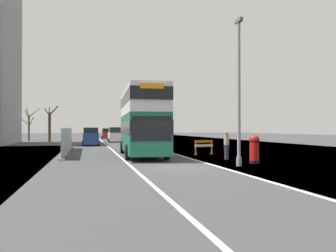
{
  "coord_description": "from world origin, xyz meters",
  "views": [
    {
      "loc": [
        -4.32,
        -17.34,
        2.03
      ],
      "look_at": [
        1.03,
        5.23,
        2.2
      ],
      "focal_mm": 36.37,
      "sensor_mm": 36.0,
      "label": 1
    }
  ],
  "objects_px": {
    "roadworks_barrier": "(204,146)",
    "car_oncoming_near": "(91,137)",
    "red_pillar_postbox": "(254,148)",
    "car_far_side": "(107,134)",
    "pedestrian_at_kerb": "(227,145)",
    "double_decker_bus": "(142,121)",
    "car_receding_far": "(115,135)",
    "car_receding_mid": "(115,135)",
    "lamppost_foreground": "(239,97)"
  },
  "relations": [
    {
      "from": "roadworks_barrier",
      "to": "pedestrian_at_kerb",
      "type": "relative_size",
      "value": 0.88
    },
    {
      "from": "pedestrian_at_kerb",
      "to": "red_pillar_postbox",
      "type": "bearing_deg",
      "value": -77.16
    },
    {
      "from": "red_pillar_postbox",
      "to": "roadworks_barrier",
      "type": "relative_size",
      "value": 1.04
    },
    {
      "from": "red_pillar_postbox",
      "to": "car_receding_mid",
      "type": "bearing_deg",
      "value": 99.35
    },
    {
      "from": "roadworks_barrier",
      "to": "car_far_side",
      "type": "distance_m",
      "value": 43.96
    },
    {
      "from": "lamppost_foreground",
      "to": "car_receding_far",
      "type": "relative_size",
      "value": 1.83
    },
    {
      "from": "car_oncoming_near",
      "to": "car_receding_mid",
      "type": "relative_size",
      "value": 0.95
    },
    {
      "from": "car_oncoming_near",
      "to": "car_far_side",
      "type": "height_order",
      "value": "car_oncoming_near"
    },
    {
      "from": "double_decker_bus",
      "to": "pedestrian_at_kerb",
      "type": "xyz_separation_m",
      "value": [
        4.91,
        -4.29,
        -1.66
      ]
    },
    {
      "from": "car_far_side",
      "to": "pedestrian_at_kerb",
      "type": "xyz_separation_m",
      "value": [
        5.14,
        -47.83,
        -0.04
      ]
    },
    {
      "from": "car_receding_mid",
      "to": "car_receding_far",
      "type": "bearing_deg",
      "value": 85.23
    },
    {
      "from": "red_pillar_postbox",
      "to": "car_far_side",
      "type": "xyz_separation_m",
      "value": [
        -5.75,
        50.47,
        0.05
      ]
    },
    {
      "from": "double_decker_bus",
      "to": "car_receding_mid",
      "type": "height_order",
      "value": "double_decker_bus"
    },
    {
      "from": "roadworks_barrier",
      "to": "car_oncoming_near",
      "type": "relative_size",
      "value": 0.41
    },
    {
      "from": "car_receding_mid",
      "to": "pedestrian_at_kerb",
      "type": "bearing_deg",
      "value": -80.96
    },
    {
      "from": "red_pillar_postbox",
      "to": "car_far_side",
      "type": "relative_size",
      "value": 0.38
    },
    {
      "from": "double_decker_bus",
      "to": "car_oncoming_near",
      "type": "relative_size",
      "value": 2.73
    },
    {
      "from": "car_oncoming_near",
      "to": "pedestrian_at_kerb",
      "type": "distance_m",
      "value": 22.22
    },
    {
      "from": "double_decker_bus",
      "to": "lamppost_foreground",
      "type": "distance_m",
      "value": 9.09
    },
    {
      "from": "lamppost_foreground",
      "to": "red_pillar_postbox",
      "type": "distance_m",
      "value": 3.4
    },
    {
      "from": "car_receding_far",
      "to": "car_receding_mid",
      "type": "bearing_deg",
      "value": -94.77
    },
    {
      "from": "lamppost_foreground",
      "to": "pedestrian_at_kerb",
      "type": "bearing_deg",
      "value": 76.65
    },
    {
      "from": "car_oncoming_near",
      "to": "car_receding_far",
      "type": "distance_m",
      "value": 18.9
    },
    {
      "from": "roadworks_barrier",
      "to": "pedestrian_at_kerb",
      "type": "distance_m",
      "value": 4.17
    },
    {
      "from": "lamppost_foreground",
      "to": "car_far_side",
      "type": "height_order",
      "value": "lamppost_foreground"
    },
    {
      "from": "lamppost_foreground",
      "to": "red_pillar_postbox",
      "type": "xyz_separation_m",
      "value": [
        1.5,
        1.14,
        -2.83
      ]
    },
    {
      "from": "pedestrian_at_kerb",
      "to": "roadworks_barrier",
      "type": "bearing_deg",
      "value": 91.34
    },
    {
      "from": "red_pillar_postbox",
      "to": "car_receding_mid",
      "type": "height_order",
      "value": "car_receding_mid"
    },
    {
      "from": "car_far_side",
      "to": "pedestrian_at_kerb",
      "type": "height_order",
      "value": "car_far_side"
    },
    {
      "from": "red_pillar_postbox",
      "to": "roadworks_barrier",
      "type": "height_order",
      "value": "red_pillar_postbox"
    },
    {
      "from": "car_oncoming_near",
      "to": "double_decker_bus",
      "type": "bearing_deg",
      "value": -77.66
    },
    {
      "from": "double_decker_bus",
      "to": "car_receding_far",
      "type": "height_order",
      "value": "double_decker_bus"
    },
    {
      "from": "roadworks_barrier",
      "to": "car_receding_far",
      "type": "xyz_separation_m",
      "value": [
        -4.05,
        34.79,
        0.25
      ]
    },
    {
      "from": "lamppost_foreground",
      "to": "car_receding_mid",
      "type": "bearing_deg",
      "value": 96.58
    },
    {
      "from": "red_pillar_postbox",
      "to": "roadworks_barrier",
      "type": "xyz_separation_m",
      "value": [
        -0.7,
        6.8,
        -0.22
      ]
    },
    {
      "from": "red_pillar_postbox",
      "to": "roadworks_barrier",
      "type": "bearing_deg",
      "value": 95.88
    },
    {
      "from": "car_oncoming_near",
      "to": "car_receding_far",
      "type": "bearing_deg",
      "value": 76.79
    },
    {
      "from": "double_decker_bus",
      "to": "car_far_side",
      "type": "relative_size",
      "value": 2.46
    },
    {
      "from": "double_decker_bus",
      "to": "car_receding_mid",
      "type": "distance_m",
      "value": 26.25
    },
    {
      "from": "car_receding_far",
      "to": "double_decker_bus",
      "type": "bearing_deg",
      "value": -91.27
    },
    {
      "from": "double_decker_bus",
      "to": "roadworks_barrier",
      "type": "height_order",
      "value": "double_decker_bus"
    },
    {
      "from": "red_pillar_postbox",
      "to": "car_oncoming_near",
      "type": "bearing_deg",
      "value": 111.37
    },
    {
      "from": "pedestrian_at_kerb",
      "to": "car_receding_mid",
      "type": "bearing_deg",
      "value": 99.04
    },
    {
      "from": "red_pillar_postbox",
      "to": "car_oncoming_near",
      "type": "xyz_separation_m",
      "value": [
        -9.07,
        23.19,
        0.09
      ]
    },
    {
      "from": "red_pillar_postbox",
      "to": "car_oncoming_near",
      "type": "distance_m",
      "value": 24.9
    },
    {
      "from": "car_far_side",
      "to": "car_receding_far",
      "type": "bearing_deg",
      "value": -83.6
    },
    {
      "from": "lamppost_foreground",
      "to": "car_receding_mid",
      "type": "xyz_separation_m",
      "value": [
        -3.96,
        34.28,
        -2.73
      ]
    },
    {
      "from": "car_oncoming_near",
      "to": "car_receding_mid",
      "type": "bearing_deg",
      "value": 70.04
    },
    {
      "from": "roadworks_barrier",
      "to": "car_receding_far",
      "type": "height_order",
      "value": "car_receding_far"
    },
    {
      "from": "double_decker_bus",
      "to": "car_receding_far",
      "type": "xyz_separation_m",
      "value": [
        0.77,
        34.65,
        -1.64
      ]
    }
  ]
}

